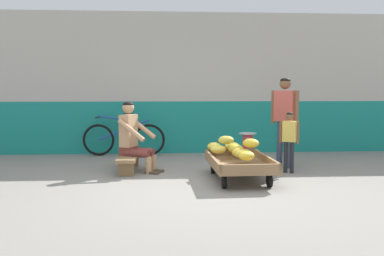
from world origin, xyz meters
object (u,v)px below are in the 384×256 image
object	(u,v)px
customer_child	(289,136)
plastic_crate	(247,158)
bicycle_near_left	(124,138)
vendor_seated	(133,137)
customer_adult	(285,112)
banana_cart	(239,164)
weighing_scale	(248,141)
low_bench	(129,159)

from	to	relation	value
customer_child	plastic_crate	bearing A→B (deg)	136.12
bicycle_near_left	plastic_crate	bearing A→B (deg)	-31.58
vendor_seated	customer_child	size ratio (longest dim) A/B	1.17
vendor_seated	customer_adult	bearing A→B (deg)	3.53
customer_child	customer_adult	bearing A→B (deg)	83.95
customer_adult	banana_cart	bearing A→B (deg)	-136.05
banana_cart	weighing_scale	size ratio (longest dim) A/B	4.89
low_bench	vendor_seated	size ratio (longest dim) A/B	0.97
banana_cart	weighing_scale	xyz separation A→B (m)	(0.32, 1.00, 0.21)
vendor_seated	weighing_scale	xyz separation A→B (m)	(1.93, 0.26, -0.11)
weighing_scale	bicycle_near_left	distance (m)	2.65
low_bench	weighing_scale	world-z (taller)	weighing_scale
banana_cart	weighing_scale	bearing A→B (deg)	71.97
weighing_scale	banana_cart	bearing A→B (deg)	-108.03
plastic_crate	vendor_seated	bearing A→B (deg)	-172.44
banana_cart	customer_adult	world-z (taller)	customer_adult
weighing_scale	customer_adult	distance (m)	0.79
vendor_seated	banana_cart	bearing A→B (deg)	-24.82
banana_cart	vendor_seated	world-z (taller)	vendor_seated
bicycle_near_left	customer_adult	world-z (taller)	customer_adult
plastic_crate	customer_adult	size ratio (longest dim) A/B	0.24
plastic_crate	bicycle_near_left	bearing A→B (deg)	148.42
low_bench	customer_adult	distance (m)	2.73
weighing_scale	customer_child	size ratio (longest dim) A/B	0.31
customer_child	vendor_seated	bearing A→B (deg)	173.51
customer_adult	low_bench	bearing A→B (deg)	-177.36
plastic_crate	weighing_scale	world-z (taller)	weighing_scale
bicycle_near_left	customer_adult	bearing A→B (deg)	-27.43
plastic_crate	weighing_scale	bearing A→B (deg)	-90.00
vendor_seated	customer_adult	size ratio (longest dim) A/B	0.75
banana_cart	plastic_crate	bearing A→B (deg)	71.99
banana_cart	low_bench	world-z (taller)	banana_cart
customer_child	bicycle_near_left	bearing A→B (deg)	145.63
banana_cart	plastic_crate	distance (m)	1.05
plastic_crate	customer_child	xyz separation A→B (m)	(0.56, -0.54, 0.45)
plastic_crate	bicycle_near_left	world-z (taller)	bicycle_near_left
low_bench	plastic_crate	xyz separation A→B (m)	(2.01, 0.22, -0.05)
banana_cart	customer_child	distance (m)	1.06
low_bench	customer_child	bearing A→B (deg)	-7.07
low_bench	vendor_seated	xyz separation A→B (m)	(0.08, -0.04, 0.37)
weighing_scale	customer_adult	size ratio (longest dim) A/B	0.20
weighing_scale	bicycle_near_left	xyz separation A→B (m)	(-2.25, 1.39, -0.10)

